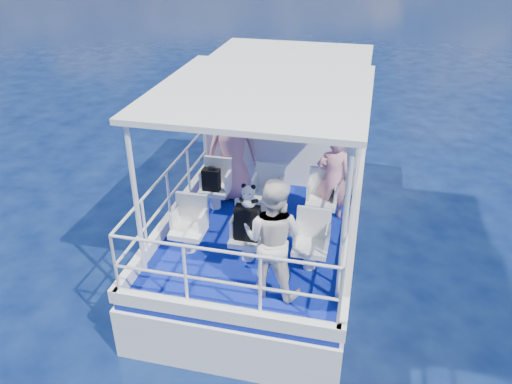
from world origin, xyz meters
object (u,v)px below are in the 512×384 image
passenger_port_fwd (232,151)px  backpack_center (247,223)px  panda (248,196)px  passenger_stbd_aft (272,238)px

passenger_port_fwd → backpack_center: (0.70, -1.77, -0.25)m
backpack_center → panda: bearing=18.5°
panda → passenger_stbd_aft: bearing=-51.7°
passenger_stbd_aft → panda: 0.77m
passenger_stbd_aft → panda: size_ratio=4.71×
backpack_center → panda: 0.43m
passenger_port_fwd → backpack_center: bearing=92.1°
backpack_center → passenger_stbd_aft: bearing=-50.2°
passenger_port_fwd → passenger_stbd_aft: 2.62m
passenger_stbd_aft → panda: (-0.45, 0.58, 0.24)m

